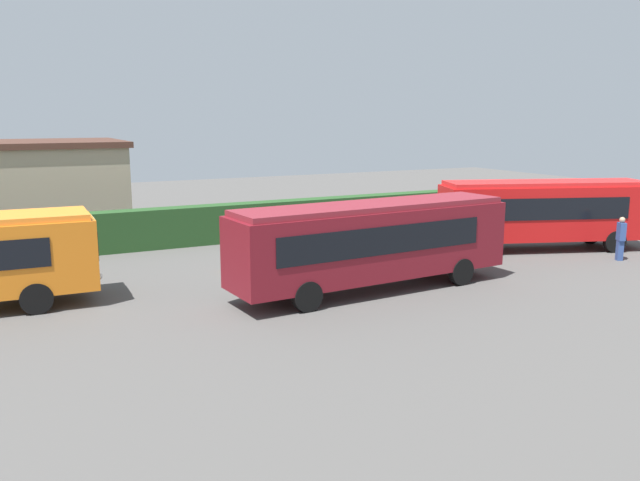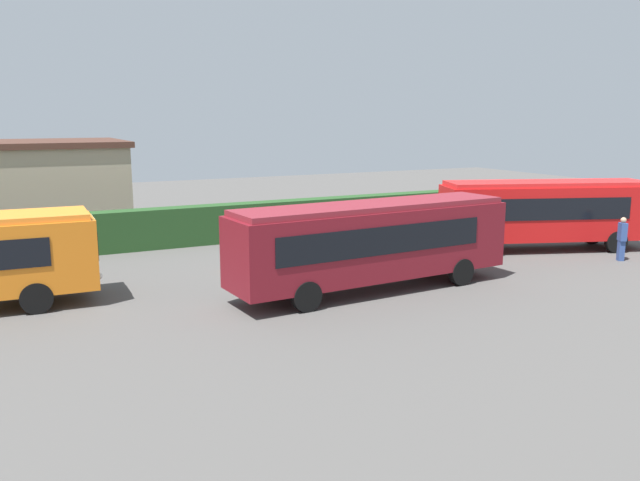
% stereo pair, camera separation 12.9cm
% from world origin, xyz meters
% --- Properties ---
extents(ground_plane, '(83.19, 83.19, 0.00)m').
position_xyz_m(ground_plane, '(0.00, 0.00, 0.00)').
color(ground_plane, '#514F4C').
extents(bus_maroon, '(10.71, 2.99, 3.13)m').
position_xyz_m(bus_maroon, '(0.49, -1.33, 1.81)').
color(bus_maroon, maroon).
rests_on(bus_maroon, ground_plane).
extents(bus_red, '(9.71, 5.42, 3.18)m').
position_xyz_m(bus_red, '(11.36, 1.23, 1.83)').
color(bus_red, red).
rests_on(bus_red, ground_plane).
extents(person_right, '(0.46, 0.40, 1.85)m').
position_xyz_m(person_right, '(0.40, 1.18, 0.99)').
color(person_right, '#4C6B47').
rests_on(person_right, ground_plane).
extents(person_far, '(0.41, 0.47, 1.88)m').
position_xyz_m(person_far, '(12.53, -2.00, 1.01)').
color(person_far, '#334C8C').
rests_on(person_far, ground_plane).
extents(hedge_row, '(53.59, 1.06, 1.86)m').
position_xyz_m(hedge_row, '(0.00, 9.73, 0.93)').
color(hedge_row, '#244921').
rests_on(hedge_row, ground_plane).
extents(depot_building, '(10.49, 7.35, 4.85)m').
position_xyz_m(depot_building, '(-10.01, 16.33, 2.44)').
color(depot_building, tan).
rests_on(depot_building, ground_plane).
extents(traffic_cone, '(0.36, 0.36, 0.60)m').
position_xyz_m(traffic_cone, '(-3.20, 3.82, 0.30)').
color(traffic_cone, orange).
rests_on(traffic_cone, ground_plane).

